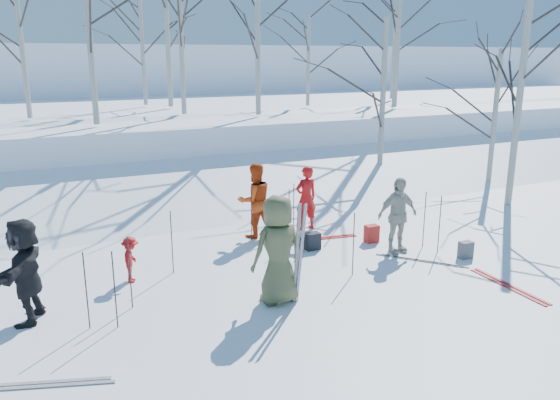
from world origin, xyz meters
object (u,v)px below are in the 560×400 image
skier_red_seated (131,259)px  dog (294,239)px  skier_cream_east (397,215)px  backpack_dark (312,241)px  skier_grey_west (25,270)px  skier_olive_center (278,250)px  backpack_red (372,234)px  skier_redor_behind (255,200)px  backpack_grey (466,250)px  skier_red_north (306,198)px

skier_red_seated → dog: (3.75, 0.28, -0.21)m
skier_cream_east → backpack_dark: bearing=151.6°
skier_grey_west → skier_red_seated: bearing=136.8°
dog → skier_cream_east: bearing=120.5°
dog → backpack_dark: dog is taller
skier_olive_center → backpack_red: (3.45, 2.03, -0.79)m
dog → backpack_red: 1.97m
skier_redor_behind → backpack_grey: skier_redor_behind is taller
skier_redor_behind → skier_cream_east: (2.49, -2.40, -0.05)m
skier_redor_behind → skier_grey_west: 5.76m
backpack_grey → skier_grey_west: bearing=174.0°
skier_red_seated → backpack_dark: size_ratio=2.33×
skier_olive_center → skier_red_seated: skier_olive_center is taller
skier_redor_behind → skier_grey_west: size_ratio=1.02×
skier_red_seated → skier_grey_west: size_ratio=0.51×
skier_red_seated → skier_grey_west: bearing=136.7°
skier_redor_behind → skier_cream_east: size_ratio=1.06×
skier_red_north → backpack_dark: (-0.59, -1.44, -0.63)m
skier_redor_behind → backpack_dark: size_ratio=4.63×
backpack_red → skier_cream_east: bearing=-81.5°
skier_cream_east → skier_grey_west: bearing=-177.9°
skier_olive_center → dog: bearing=-127.4°
skier_cream_east → skier_grey_west: (-7.69, -0.08, 0.03)m
skier_cream_east → skier_redor_behind: bearing=137.7°
skier_cream_east → skier_olive_center: bearing=-159.4°
skier_red_seated → dog: 3.77m
backpack_red → backpack_dark: (-1.54, 0.16, -0.01)m
skier_grey_west → backpack_red: (7.57, 0.87, -0.69)m
skier_red_north → backpack_dark: skier_red_north is taller
skier_red_north → skier_grey_west: skier_grey_west is taller
skier_grey_west → backpack_dark: 6.16m
skier_olive_center → backpack_dark: skier_olive_center is taller
skier_redor_behind → backpack_dark: 1.82m
skier_olive_center → skier_cream_east: 3.78m
skier_grey_west → backpack_grey: skier_grey_west is taller
skier_olive_center → backpack_grey: size_ratio=5.28×
skier_olive_center → skier_red_seated: 3.11m
skier_olive_center → dog: skier_olive_center is taller
dog → backpack_dark: bearing=126.2°
skier_red_north → backpack_red: skier_red_north is taller
skier_red_north → backpack_red: 1.96m
skier_cream_east → dog: bearing=152.9°
skier_redor_behind → skier_red_seated: (-3.32, -1.55, -0.46)m
backpack_dark → skier_grey_west: bearing=-170.3°
skier_cream_east → backpack_grey: bearing=-39.5°
skier_grey_west → dog: 5.79m
skier_redor_behind → skier_cream_east: bearing=134.2°
skier_redor_behind → backpack_dark: skier_redor_behind is taller
skier_olive_center → skier_red_seated: size_ratio=2.16×
backpack_red → backpack_dark: backpack_red is taller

